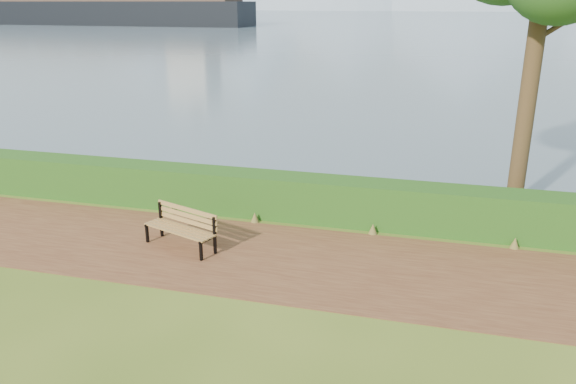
% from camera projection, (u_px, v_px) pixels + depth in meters
% --- Properties ---
extents(ground, '(140.00, 140.00, 0.00)m').
position_uv_depth(ground, '(276.00, 266.00, 10.75)').
color(ground, '#435A19').
rests_on(ground, ground).
extents(path, '(40.00, 3.40, 0.01)m').
position_uv_depth(path, '(280.00, 259.00, 11.02)').
color(path, '#522C1C').
rests_on(path, ground).
extents(hedge, '(32.00, 0.85, 1.00)m').
position_uv_depth(hedge, '(307.00, 198.00, 12.96)').
color(hedge, '#194413').
rests_on(hedge, ground).
extents(water, '(700.00, 510.00, 0.00)m').
position_uv_depth(water, '(439.00, 13.00, 248.55)').
color(water, '#475D72').
rests_on(water, ground).
extents(bench, '(1.71, 1.01, 0.82)m').
position_uv_depth(bench, '(182.00, 225.00, 11.45)').
color(bench, black).
rests_on(bench, ground).
extents(cargo_ship, '(68.69, 12.56, 20.77)m').
position_uv_depth(cargo_ship, '(110.00, 10.00, 121.49)').
color(cargo_ship, black).
rests_on(cargo_ship, ground).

